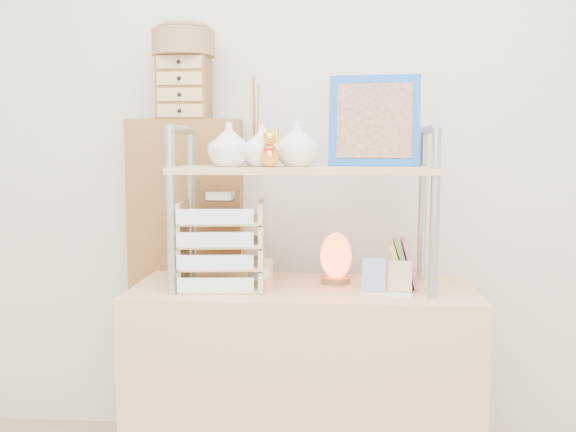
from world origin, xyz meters
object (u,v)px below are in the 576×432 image
object	(u,v)px
letter_tray	(221,249)
salt_lamp	(336,257)
cabinet	(189,283)
desk	(303,389)

from	to	relation	value
letter_tray	salt_lamp	size ratio (longest dim) A/B	1.83
cabinet	salt_lamp	distance (m)	0.71
desk	letter_tray	xyz separation A→B (m)	(-0.28, -0.04, 0.51)
cabinet	salt_lamp	bearing A→B (deg)	-31.91
desk	letter_tray	distance (m)	0.59
salt_lamp	letter_tray	bearing A→B (deg)	-165.38
desk	letter_tray	bearing A→B (deg)	-172.08
desk	cabinet	xyz separation A→B (m)	(-0.50, 0.37, 0.30)
desk	salt_lamp	bearing A→B (deg)	29.37
desk	salt_lamp	world-z (taller)	salt_lamp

